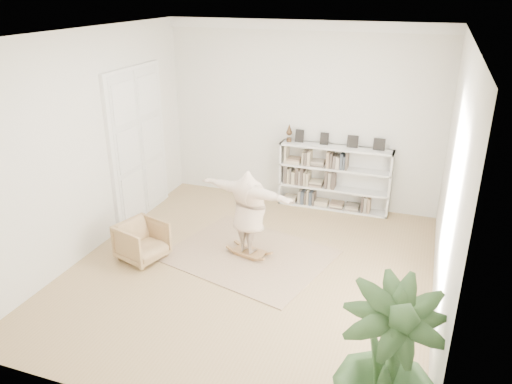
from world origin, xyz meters
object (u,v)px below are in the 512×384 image
houseplant (387,369)px  rocker_board (249,252)px  bookshelf (334,178)px  armchair (142,241)px  person (249,210)px

houseplant → rocker_board: bearing=129.7°
bookshelf → armchair: 3.99m
bookshelf → person: size_ratio=1.25×
bookshelf → rocker_board: bookshelf is taller
person → houseplant: houseplant is taller
rocker_board → person: (0.00, -0.00, 0.77)m
bookshelf → rocker_board: 2.62m
rocker_board → houseplant: (2.47, -2.97, 0.81)m
bookshelf → person: (-0.92, -2.39, 0.21)m
houseplant → armchair: bearing=150.6°
armchair → person: (1.61, 0.67, 0.52)m
armchair → bookshelf: bearing=-22.7°
rocker_board → bookshelf: bearing=83.8°
bookshelf → armchair: size_ratio=3.12×
rocker_board → houseplant: size_ratio=0.33×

